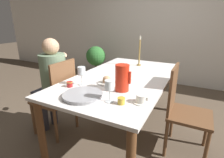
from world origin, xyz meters
The scene contains 16 objects.
ground_plane centered at (0.00, 0.00, 0.00)m, with size 20.00×20.00×0.00m, color brown.
wall_back centered at (0.00, 2.21, 1.30)m, with size 10.00×0.06×2.60m.
dining_table centered at (0.00, 0.00, 0.66)m, with size 1.01×1.83×0.75m.
chair_person_side centered at (-0.69, -0.36, 0.50)m, with size 0.42×0.42×0.94m.
chair_opposite centered at (0.69, 0.00, 0.50)m, with size 0.42×0.42×0.94m.
person_seated centered at (-0.78, -0.33, 0.70)m, with size 0.39×0.41×1.18m.
red_pitcher centered at (0.17, -0.39, 0.87)m, with size 0.15×0.13×0.25m.
wine_glass_water centered at (-0.25, -0.44, 0.89)m, with size 0.08×0.08×0.19m.
wine_glass_juice centered at (0.17, -0.65, 0.88)m, with size 0.08×0.08×0.18m.
teacup_near_person centered at (0.40, -0.55, 0.78)m, with size 0.14×0.14×0.07m.
serving_tray centered at (-0.07, -0.68, 0.76)m, with size 0.34×0.34×0.03m.
bread_plate centered at (-0.05, -0.30, 0.78)m, with size 0.18×0.18×0.09m.
jam_jar_amber centered at (0.27, -0.65, 0.78)m, with size 0.06×0.06×0.05m.
jam_jar_red centered at (-0.33, -0.54, 0.78)m, with size 0.06×0.06×0.05m.
candlestick_tall centered at (0.00, 0.57, 0.92)m, with size 0.06×0.06×0.42m.
potted_plant centered at (-1.45, 1.70, 0.49)m, with size 0.46×0.46×0.78m.
Camera 1 is at (0.77, -1.78, 1.37)m, focal length 28.00 mm.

